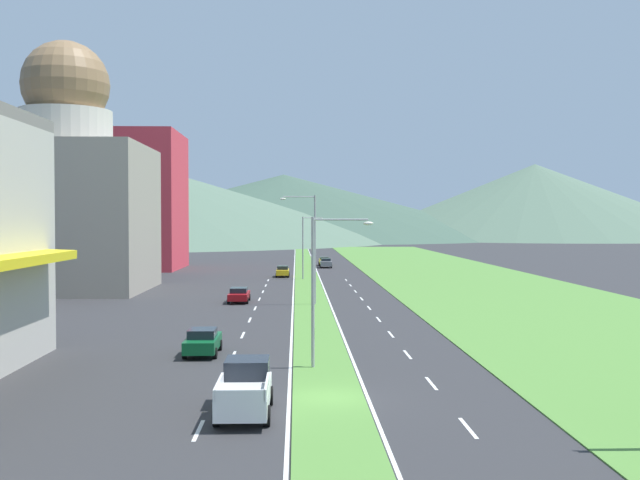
% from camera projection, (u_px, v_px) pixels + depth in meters
% --- Properties ---
extents(ground_plane, '(600.00, 600.00, 0.00)m').
position_uv_depth(ground_plane, '(329.00, 399.00, 32.59)').
color(ground_plane, '#2D2D30').
extents(grass_median, '(3.20, 240.00, 0.06)m').
position_uv_depth(grass_median, '(308.00, 282.00, 92.53)').
color(grass_median, '#518438').
rests_on(grass_median, ground_plane).
extents(grass_verge_right, '(24.00, 240.00, 0.06)m').
position_uv_depth(grass_verge_right, '(470.00, 282.00, 93.19)').
color(grass_verge_right, '#518438').
rests_on(grass_verge_right, ground_plane).
extents(lane_dash_left_2, '(0.16, 2.80, 0.01)m').
position_uv_depth(lane_dash_left_2, '(199.00, 430.00, 27.66)').
color(lane_dash_left_2, silver).
rests_on(lane_dash_left_2, ground_plane).
extents(lane_dash_left_3, '(0.16, 2.80, 0.01)m').
position_uv_depth(lane_dash_left_3, '(220.00, 385.00, 35.26)').
color(lane_dash_left_3, silver).
rests_on(lane_dash_left_3, ground_plane).
extents(lane_dash_left_4, '(0.16, 2.80, 0.01)m').
position_uv_depth(lane_dash_left_4, '(233.00, 356.00, 42.87)').
color(lane_dash_left_4, silver).
rests_on(lane_dash_left_4, ground_plane).
extents(lane_dash_left_5, '(0.16, 2.80, 0.01)m').
position_uv_depth(lane_dash_left_5, '(243.00, 335.00, 50.48)').
color(lane_dash_left_5, silver).
rests_on(lane_dash_left_5, ground_plane).
extents(lane_dash_left_6, '(0.16, 2.80, 0.01)m').
position_uv_depth(lane_dash_left_6, '(250.00, 320.00, 58.09)').
color(lane_dash_left_6, silver).
rests_on(lane_dash_left_6, ground_plane).
extents(lane_dash_left_7, '(0.16, 2.80, 0.01)m').
position_uv_depth(lane_dash_left_7, '(255.00, 308.00, 65.70)').
color(lane_dash_left_7, silver).
rests_on(lane_dash_left_7, ground_plane).
extents(lane_dash_left_8, '(0.16, 2.80, 0.01)m').
position_uv_depth(lane_dash_left_8, '(259.00, 299.00, 73.30)').
color(lane_dash_left_8, silver).
rests_on(lane_dash_left_8, ground_plane).
extents(lane_dash_left_9, '(0.16, 2.80, 0.01)m').
position_uv_depth(lane_dash_left_9, '(263.00, 292.00, 80.91)').
color(lane_dash_left_9, silver).
rests_on(lane_dash_left_9, ground_plane).
extents(lane_dash_left_10, '(0.16, 2.80, 0.01)m').
position_uv_depth(lane_dash_left_10, '(266.00, 285.00, 88.52)').
color(lane_dash_left_10, silver).
rests_on(lane_dash_left_10, ground_plane).
extents(lane_dash_left_11, '(0.16, 2.80, 0.01)m').
position_uv_depth(lane_dash_left_11, '(268.00, 280.00, 96.13)').
color(lane_dash_left_11, silver).
rests_on(lane_dash_left_11, ground_plane).
extents(lane_dash_right_2, '(0.16, 2.80, 0.01)m').
position_uv_depth(lane_dash_right_2, '(468.00, 428.00, 27.98)').
color(lane_dash_right_2, silver).
rests_on(lane_dash_right_2, ground_plane).
extents(lane_dash_right_3, '(0.16, 2.80, 0.01)m').
position_uv_depth(lane_dash_right_3, '(431.00, 383.00, 35.59)').
color(lane_dash_right_3, silver).
rests_on(lane_dash_right_3, ground_plane).
extents(lane_dash_right_4, '(0.16, 2.80, 0.01)m').
position_uv_depth(lane_dash_right_4, '(408.00, 355.00, 43.20)').
color(lane_dash_right_4, silver).
rests_on(lane_dash_right_4, ground_plane).
extents(lane_dash_right_5, '(0.16, 2.80, 0.01)m').
position_uv_depth(lane_dash_right_5, '(391.00, 334.00, 50.81)').
color(lane_dash_right_5, silver).
rests_on(lane_dash_right_5, ground_plane).
extents(lane_dash_right_6, '(0.16, 2.80, 0.01)m').
position_uv_depth(lane_dash_right_6, '(379.00, 319.00, 58.42)').
color(lane_dash_right_6, silver).
rests_on(lane_dash_right_6, ground_plane).
extents(lane_dash_right_7, '(0.16, 2.80, 0.01)m').
position_uv_depth(lane_dash_right_7, '(369.00, 308.00, 66.02)').
color(lane_dash_right_7, silver).
rests_on(lane_dash_right_7, ground_plane).
extents(lane_dash_right_8, '(0.16, 2.80, 0.01)m').
position_uv_depth(lane_dash_right_8, '(362.00, 299.00, 73.63)').
color(lane_dash_right_8, silver).
rests_on(lane_dash_right_8, ground_plane).
extents(lane_dash_right_9, '(0.16, 2.80, 0.01)m').
position_uv_depth(lane_dash_right_9, '(355.00, 291.00, 81.24)').
color(lane_dash_right_9, silver).
rests_on(lane_dash_right_9, ground_plane).
extents(lane_dash_right_10, '(0.16, 2.80, 0.01)m').
position_uv_depth(lane_dash_right_10, '(350.00, 285.00, 88.85)').
color(lane_dash_right_10, silver).
rests_on(lane_dash_right_10, ground_plane).
extents(lane_dash_right_11, '(0.16, 2.80, 0.01)m').
position_uv_depth(lane_dash_right_11, '(346.00, 280.00, 96.46)').
color(lane_dash_right_11, silver).
rests_on(lane_dash_right_11, ground_plane).
extents(edge_line_median_left, '(0.16, 240.00, 0.01)m').
position_uv_depth(edge_line_median_left, '(294.00, 283.00, 92.48)').
color(edge_line_median_left, silver).
rests_on(edge_line_median_left, ground_plane).
extents(edge_line_median_right, '(0.16, 240.00, 0.01)m').
position_uv_depth(edge_line_median_right, '(322.00, 283.00, 92.59)').
color(edge_line_median_right, silver).
rests_on(edge_line_median_right, ground_plane).
extents(domed_building, '(17.60, 17.60, 27.64)m').
position_uv_depth(domed_building, '(67.00, 194.00, 81.71)').
color(domed_building, '#9E9384').
rests_on(domed_building, ground_plane).
extents(midrise_colored, '(17.61, 17.61, 21.82)m').
position_uv_depth(midrise_colored, '(126.00, 201.00, 118.31)').
color(midrise_colored, '#D83847').
rests_on(midrise_colored, ground_plane).
extents(hill_far_left, '(224.48, 224.48, 33.28)m').
position_uv_depth(hill_far_left, '(102.00, 196.00, 277.09)').
color(hill_far_left, '#516B56').
rests_on(hill_far_left, ground_plane).
extents(hill_far_center, '(212.37, 212.37, 28.15)m').
position_uv_depth(hill_far_center, '(284.00, 206.00, 330.45)').
color(hill_far_center, '#3D5647').
rests_on(hill_far_center, ground_plane).
extents(hill_far_right, '(160.05, 160.05, 32.17)m').
position_uv_depth(hill_far_right, '(535.00, 201.00, 321.87)').
color(hill_far_right, '#516B56').
rests_on(hill_far_right, ground_plane).
extents(street_lamp_near, '(3.31, 0.28, 8.07)m').
position_uv_depth(street_lamp_near, '(321.00, 279.00, 39.15)').
color(street_lamp_near, '#99999E').
rests_on(street_lamp_near, ground_plane).
extents(street_lamp_mid, '(3.33, 0.47, 10.19)m').
position_uv_depth(street_lamp_mid, '(311.00, 242.00, 68.28)').
color(street_lamp_mid, '#99999E').
rests_on(street_lamp_mid, ground_plane).
extents(street_lamp_far, '(2.98, 0.45, 8.32)m').
position_uv_depth(street_lamp_far, '(306.00, 243.00, 97.54)').
color(street_lamp_far, '#99999E').
rests_on(street_lamp_far, ground_plane).
extents(car_0, '(1.95, 4.15, 1.54)m').
position_uv_depth(car_0, '(326.00, 263.00, 121.41)').
color(car_0, slate).
rests_on(car_0, ground_plane).
extents(car_1, '(1.87, 4.37, 1.53)m').
position_uv_depth(car_1, '(283.00, 271.00, 101.92)').
color(car_1, yellow).
rests_on(car_1, ground_plane).
extents(car_2, '(1.89, 4.58, 1.47)m').
position_uv_depth(car_2, '(324.00, 261.00, 126.90)').
color(car_2, yellow).
rests_on(car_2, ground_plane).
extents(car_3, '(1.98, 4.72, 1.42)m').
position_uv_depth(car_3, '(239.00, 295.00, 70.57)').
color(car_3, maroon).
rests_on(car_3, ground_plane).
extents(car_5, '(1.96, 4.42, 1.54)m').
position_uv_depth(car_5, '(203.00, 341.00, 43.21)').
color(car_5, '#0C5128').
rests_on(car_5, ground_plane).
extents(pickup_truck_0, '(2.18, 5.40, 2.00)m').
position_uv_depth(pickup_truck_0, '(245.00, 389.00, 30.16)').
color(pickup_truck_0, silver).
rests_on(pickup_truck_0, ground_plane).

